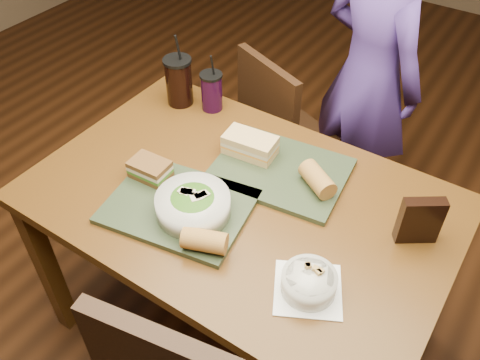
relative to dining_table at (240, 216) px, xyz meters
name	(u,v)px	position (x,y,z in m)	size (l,w,h in m)	color
ground	(240,325)	(0.00, 0.00, -0.66)	(6.00, 6.00, 0.00)	#381C0B
dining_table	(240,216)	(0.00, 0.00, 0.00)	(1.30, 0.85, 0.75)	#4F2F0F
chair_far	(276,130)	(-0.25, 0.66, -0.18)	(0.49, 0.50, 0.86)	black
diner	(369,76)	(0.04, 0.93, 0.06)	(0.53, 0.35, 1.44)	#492E80
tray_near	(179,206)	(-0.13, -0.15, 0.10)	(0.42, 0.32, 0.02)	#2A3520
tray_far	(280,171)	(0.05, 0.16, 0.10)	(0.42, 0.32, 0.02)	#2A3520
salad_bowl	(193,204)	(-0.07, -0.15, 0.15)	(0.22, 0.22, 0.07)	silver
soup_bowl	(309,282)	(0.34, -0.19, 0.12)	(0.24, 0.24, 0.07)	white
sandwich_near	(150,169)	(-0.28, -0.10, 0.14)	(0.13, 0.09, 0.06)	#593819
sandwich_far	(250,145)	(-0.08, 0.18, 0.14)	(0.18, 0.11, 0.07)	tan
baguette_near	(205,241)	(0.04, -0.24, 0.14)	(0.06, 0.06, 0.12)	#AD7533
baguette_far	(317,179)	(0.18, 0.15, 0.14)	(0.06, 0.06, 0.13)	#AD7533
cup_cola	(179,81)	(-0.48, 0.30, 0.18)	(0.11, 0.11, 0.29)	black
cup_berry	(212,91)	(-0.35, 0.34, 0.17)	(0.08, 0.08, 0.23)	black
chip_bag	(420,221)	(0.51, 0.13, 0.17)	(0.12, 0.04, 0.15)	black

